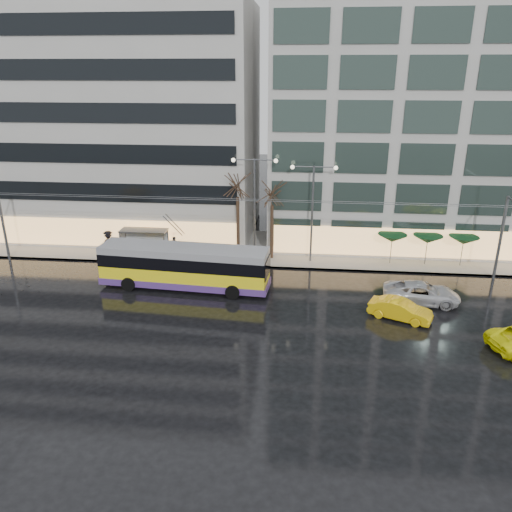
# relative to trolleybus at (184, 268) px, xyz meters

# --- Properties ---
(ground) EXTENTS (140.00, 140.00, 0.00)m
(ground) POSITION_rel_trolleybus_xyz_m (2.83, -4.30, -1.66)
(ground) COLOR black
(ground) RESTS_ON ground
(sidewalk) EXTENTS (80.00, 10.00, 0.15)m
(sidewalk) POSITION_rel_trolleybus_xyz_m (4.83, 9.70, -1.58)
(sidewalk) COLOR gray
(sidewalk) RESTS_ON ground
(kerb) EXTENTS (80.00, 0.10, 0.15)m
(kerb) POSITION_rel_trolleybus_xyz_m (4.83, 4.75, -1.58)
(kerb) COLOR slate
(kerb) RESTS_ON ground
(building_left) EXTENTS (34.00, 14.00, 22.00)m
(building_left) POSITION_rel_trolleybus_xyz_m (-13.17, 14.70, 9.49)
(building_left) COLOR #A9A7A2
(building_left) RESTS_ON sidewalk
(building_right) EXTENTS (32.00, 14.00, 25.00)m
(building_right) POSITION_rel_trolleybus_xyz_m (21.83, 14.70, 10.99)
(building_right) COLOR #A9A7A2
(building_right) RESTS_ON sidewalk
(trolleybus) EXTENTS (13.37, 5.60, 6.12)m
(trolleybus) POSITION_rel_trolleybus_xyz_m (0.00, 0.00, 0.00)
(trolleybus) COLOR yellow
(trolleybus) RESTS_ON ground
(catenary) EXTENTS (42.24, 5.12, 7.00)m
(catenary) POSITION_rel_trolleybus_xyz_m (3.83, 3.64, 2.60)
(catenary) COLOR #595B60
(catenary) RESTS_ON ground
(bus_shelter) EXTENTS (4.20, 1.60, 2.51)m
(bus_shelter) POSITION_rel_trolleybus_xyz_m (-5.55, 6.39, 0.30)
(bus_shelter) COLOR #595B60
(bus_shelter) RESTS_ON sidewalk
(street_lamp_near) EXTENTS (3.96, 0.36, 9.03)m
(street_lamp_near) POSITION_rel_trolleybus_xyz_m (4.83, 6.50, 4.33)
(street_lamp_near) COLOR #595B60
(street_lamp_near) RESTS_ON sidewalk
(street_lamp_far) EXTENTS (3.96, 0.36, 8.53)m
(street_lamp_far) POSITION_rel_trolleybus_xyz_m (9.83, 6.50, 4.06)
(street_lamp_far) COLOR #595B60
(street_lamp_far) RESTS_ON sidewalk
(tree_a) EXTENTS (3.20, 3.20, 8.40)m
(tree_a) POSITION_rel_trolleybus_xyz_m (3.33, 6.70, 5.43)
(tree_a) COLOR black
(tree_a) RESTS_ON sidewalk
(tree_b) EXTENTS (3.20, 3.20, 7.70)m
(tree_b) POSITION_rel_trolleybus_xyz_m (6.33, 6.90, 4.74)
(tree_b) COLOR black
(tree_b) RESTS_ON sidewalk
(parasol_a) EXTENTS (2.50, 2.50, 2.65)m
(parasol_a) POSITION_rel_trolleybus_xyz_m (16.83, 6.70, 0.79)
(parasol_a) COLOR #595B60
(parasol_a) RESTS_ON sidewalk
(parasol_b) EXTENTS (2.50, 2.50, 2.65)m
(parasol_b) POSITION_rel_trolleybus_xyz_m (19.83, 6.70, 0.79)
(parasol_b) COLOR #595B60
(parasol_b) RESTS_ON sidewalk
(parasol_c) EXTENTS (2.50, 2.50, 2.65)m
(parasol_c) POSITION_rel_trolleybus_xyz_m (22.83, 6.70, 0.79)
(parasol_c) COLOR #595B60
(parasol_c) RESTS_ON sidewalk
(taxi_a) EXTENTS (2.65, 4.30, 1.37)m
(taxi_a) POSITION_rel_trolleybus_xyz_m (-5.74, 1.36, -0.97)
(taxi_a) COLOR yellow
(taxi_a) RESTS_ON ground
(taxi_b) EXTENTS (4.50, 3.06, 1.40)m
(taxi_b) POSITION_rel_trolleybus_xyz_m (15.98, -3.67, -0.96)
(taxi_b) COLOR yellow
(taxi_b) RESTS_ON ground
(sedan_silver) EXTENTS (5.68, 2.94, 1.53)m
(sedan_silver) POSITION_rel_trolleybus_xyz_m (17.97, -0.87, -0.89)
(sedan_silver) COLOR silver
(sedan_silver) RESTS_ON ground
(pedestrian_a) EXTENTS (1.04, 1.05, 2.19)m
(pedestrian_a) POSITION_rel_trolleybus_xyz_m (-2.58, 6.77, -0.08)
(pedestrian_a) COLOR black
(pedestrian_a) RESTS_ON sidewalk
(pedestrian_b) EXTENTS (1.04, 0.97, 1.70)m
(pedestrian_b) POSITION_rel_trolleybus_xyz_m (-1.53, 7.88, -0.66)
(pedestrian_b) COLOR black
(pedestrian_b) RESTS_ON sidewalk
(pedestrian_c) EXTENTS (1.23, 0.84, 2.11)m
(pedestrian_c) POSITION_rel_trolleybus_xyz_m (-8.82, 6.80, -0.38)
(pedestrian_c) COLOR black
(pedestrian_c) RESTS_ON sidewalk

